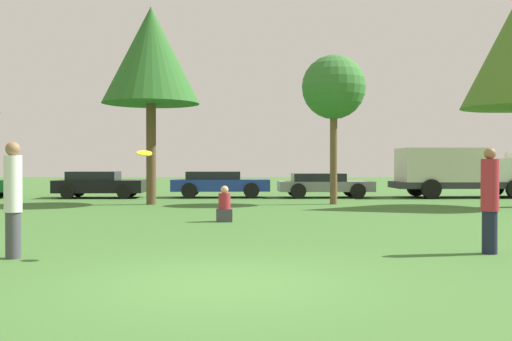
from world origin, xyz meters
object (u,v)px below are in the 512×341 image
(tree_2, at_px, (334,88))
(parked_car_black, at_px, (99,184))
(frisbee, at_px, (144,153))
(parked_car_blue, at_px, (219,183))
(tree_1, at_px, (151,56))
(bystander_sitting, at_px, (224,207))
(parked_car_grey, at_px, (323,184))
(delivery_truck_white, at_px, (457,170))
(person_catcher, at_px, (490,200))
(person_thrower, at_px, (13,198))

(tree_2, distance_m, parked_car_black, 11.83)
(frisbee, distance_m, parked_car_blue, 17.54)
(tree_1, height_order, parked_car_black, tree_1)
(bystander_sitting, height_order, parked_car_blue, parked_car_blue)
(parked_car_black, xyz_separation_m, parked_car_grey, (10.46, 0.03, -0.02))
(bystander_sitting, relative_size, parked_car_black, 0.24)
(frisbee, distance_m, parked_car_black, 18.06)
(frisbee, xyz_separation_m, delivery_truck_white, (11.66, 17.34, -0.51))
(parked_car_grey, bearing_deg, delivery_truck_white, -0.92)
(person_catcher, distance_m, frisbee, 6.11)
(person_thrower, height_order, tree_1, tree_1)
(person_thrower, distance_m, parked_car_blue, 17.75)
(tree_2, distance_m, parked_car_blue, 7.63)
(parked_car_blue, distance_m, delivery_truck_white, 11.20)
(frisbee, height_order, tree_2, tree_2)
(frisbee, bearing_deg, tree_1, 98.67)
(frisbee, bearing_deg, tree_2, 68.15)
(delivery_truck_white, bearing_deg, tree_2, -146.70)
(person_thrower, height_order, bystander_sitting, person_thrower)
(frisbee, xyz_separation_m, parked_car_grey, (5.36, 17.32, -1.15))
(person_thrower, height_order, parked_car_black, person_thrower)
(parked_car_blue, bearing_deg, person_thrower, -99.70)
(bystander_sitting, relative_size, parked_car_grey, 0.22)
(tree_2, bearing_deg, tree_1, -179.94)
(tree_1, relative_size, parked_car_black, 1.89)
(parked_car_blue, bearing_deg, person_catcher, -73.04)
(person_thrower, height_order, delivery_truck_white, delivery_truck_white)
(tree_1, xyz_separation_m, parked_car_grey, (7.33, 4.42, -5.15))
(person_thrower, bearing_deg, bystander_sitting, 58.98)
(person_thrower, distance_m, parked_car_black, 17.58)
(bystander_sitting, height_order, tree_1, tree_1)
(person_thrower, height_order, tree_2, tree_2)
(parked_car_blue, relative_size, parked_car_grey, 1.04)
(parked_car_black, bearing_deg, tree_1, -55.53)
(tree_2, height_order, delivery_truck_white, tree_2)
(parked_car_grey, bearing_deg, person_thrower, -114.57)
(person_catcher, relative_size, frisbee, 7.05)
(frisbee, xyz_separation_m, tree_1, (-1.97, 12.90, 4.00))
(parked_car_grey, bearing_deg, tree_2, -93.45)
(frisbee, relative_size, delivery_truck_white, 0.04)
(tree_2, xyz_separation_m, delivery_truck_white, (6.48, 4.43, -3.27))
(person_thrower, relative_size, delivery_truck_white, 0.31)
(frisbee, bearing_deg, delivery_truck_white, 56.08)
(delivery_truck_white, bearing_deg, person_thrower, -129.60)
(bystander_sitting, relative_size, tree_1, 0.13)
(parked_car_blue, bearing_deg, tree_2, -45.37)
(parked_car_grey, bearing_deg, tree_1, -149.91)
(tree_1, bearing_deg, parked_car_blue, 62.07)
(tree_1, bearing_deg, frisbee, -81.33)
(delivery_truck_white, bearing_deg, frisbee, -124.95)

